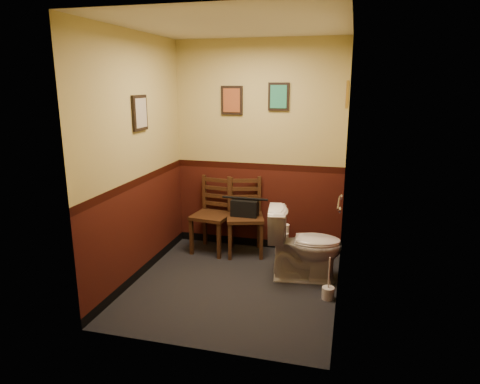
% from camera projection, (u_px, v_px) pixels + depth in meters
% --- Properties ---
extents(floor, '(2.20, 2.40, 0.00)m').
position_uv_depth(floor, '(234.00, 285.00, 4.72)').
color(floor, black).
rests_on(floor, ground).
extents(ceiling, '(2.20, 2.40, 0.00)m').
position_uv_depth(ceiling, '(233.00, 25.00, 4.05)').
color(ceiling, silver).
rests_on(ceiling, ground).
extents(wall_back, '(2.20, 0.00, 2.70)m').
position_uv_depth(wall_back, '(259.00, 148.00, 5.50)').
color(wall_back, '#3D130C').
rests_on(wall_back, ground).
extents(wall_front, '(2.20, 0.00, 2.70)m').
position_uv_depth(wall_front, '(192.00, 193.00, 3.26)').
color(wall_front, '#3D130C').
rests_on(wall_front, ground).
extents(wall_left, '(0.00, 2.40, 2.70)m').
position_uv_depth(wall_left, '(137.00, 160.00, 4.65)').
color(wall_left, '#3D130C').
rests_on(wall_left, ground).
extents(wall_right, '(0.00, 2.40, 2.70)m').
position_uv_depth(wall_right, '(344.00, 170.00, 4.11)').
color(wall_right, '#3D130C').
rests_on(wall_right, ground).
extents(grab_bar, '(0.05, 0.56, 0.06)m').
position_uv_depth(grab_bar, '(339.00, 203.00, 4.45)').
color(grab_bar, silver).
rests_on(grab_bar, wall_right).
extents(framed_print_back_a, '(0.28, 0.04, 0.36)m').
position_uv_depth(framed_print_back_a, '(232.00, 100.00, 5.42)').
color(framed_print_back_a, black).
rests_on(framed_print_back_a, wall_back).
extents(framed_print_back_b, '(0.26, 0.04, 0.34)m').
position_uv_depth(framed_print_back_b, '(279.00, 97.00, 5.26)').
color(framed_print_back_b, black).
rests_on(framed_print_back_b, wall_back).
extents(framed_print_left, '(0.04, 0.30, 0.38)m').
position_uv_depth(framed_print_left, '(140.00, 113.00, 4.61)').
color(framed_print_left, black).
rests_on(framed_print_left, wall_left).
extents(framed_print_right, '(0.04, 0.34, 0.28)m').
position_uv_depth(framed_print_right, '(347.00, 94.00, 4.50)').
color(framed_print_right, olive).
rests_on(framed_print_right, wall_right).
extents(toilet, '(0.89, 0.57, 0.82)m').
position_uv_depth(toilet, '(305.00, 245.00, 4.77)').
color(toilet, white).
rests_on(toilet, floor).
extents(toilet_brush, '(0.13, 0.13, 0.46)m').
position_uv_depth(toilet_brush, '(328.00, 292.00, 4.40)').
color(toilet_brush, silver).
rests_on(toilet_brush, floor).
extents(chair_left, '(0.51, 0.51, 0.97)m').
position_uv_depth(chair_left, '(213.00, 215.00, 5.59)').
color(chair_left, '#442614').
rests_on(chair_left, floor).
extents(chair_right, '(0.57, 0.57, 0.98)m').
position_uv_depth(chair_right, '(245.00, 216.00, 5.51)').
color(chair_right, '#442614').
rests_on(chair_right, floor).
extents(handbag, '(0.34, 0.17, 0.25)m').
position_uv_depth(handbag, '(245.00, 208.00, 5.44)').
color(handbag, black).
rests_on(handbag, chair_right).
extents(tp_stack, '(0.24, 0.15, 0.41)m').
position_uv_depth(tp_stack, '(284.00, 242.00, 5.49)').
color(tp_stack, silver).
rests_on(tp_stack, floor).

